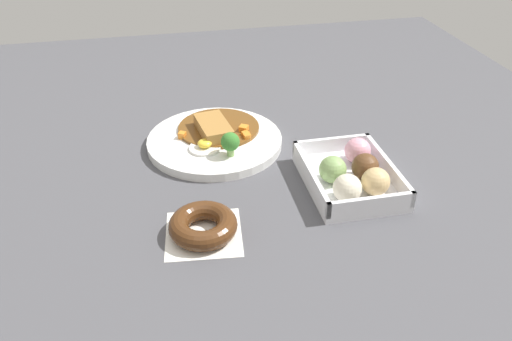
% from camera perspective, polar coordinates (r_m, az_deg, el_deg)
% --- Properties ---
extents(ground_plane, '(1.60, 1.60, 0.00)m').
position_cam_1_polar(ground_plane, '(1.03, -1.18, 1.72)').
color(ground_plane, '#4C4C51').
extents(curry_plate, '(0.28, 0.28, 0.07)m').
position_cam_1_polar(curry_plate, '(1.06, -4.57, 3.56)').
color(curry_plate, white).
rests_on(curry_plate, ground_plane).
extents(donut_box, '(0.21, 0.16, 0.06)m').
position_cam_1_polar(donut_box, '(0.94, 10.75, -0.45)').
color(donut_box, white).
rests_on(donut_box, ground_plane).
extents(chocolate_ring_donut, '(0.13, 0.13, 0.03)m').
position_cam_1_polar(chocolate_ring_donut, '(0.82, -5.96, -6.19)').
color(chocolate_ring_donut, white).
rests_on(chocolate_ring_donut, ground_plane).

